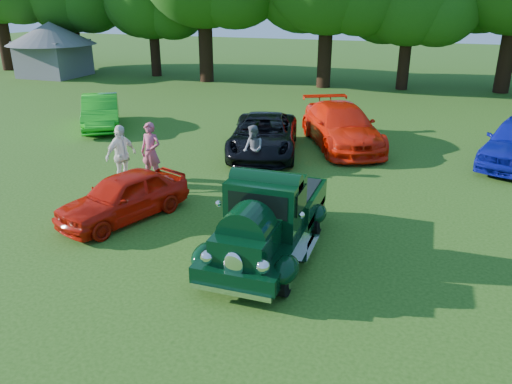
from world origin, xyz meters
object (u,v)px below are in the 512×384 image
(back_car_black, at_px, (264,135))
(spectator_white, at_px, (121,156))
(red_convertible, at_px, (123,196))
(gazebo, at_px, (52,43))
(spectator_pink, at_px, (151,152))
(hero_pickup, at_px, (269,220))
(back_car_orange, at_px, (341,126))
(spectator_grey, at_px, (253,149))
(back_car_lime, at_px, (101,112))

(back_car_black, distance_m, spectator_white, 5.65)
(red_convertible, relative_size, gazebo, 0.59)
(spectator_pink, bearing_deg, hero_pickup, -32.78)
(back_car_orange, height_order, gazebo, gazebo)
(hero_pickup, height_order, spectator_white, spectator_white)
(back_car_black, xyz_separation_m, spectator_pink, (-2.56, -3.92, 0.22))
(hero_pickup, bearing_deg, back_car_orange, 89.64)
(hero_pickup, relative_size, spectator_white, 2.51)
(spectator_grey, xyz_separation_m, spectator_white, (-3.54, -2.47, 0.16))
(back_car_orange, bearing_deg, spectator_pink, -157.80)
(gazebo, bearing_deg, spectator_grey, -36.77)
(back_car_lime, bearing_deg, gazebo, 102.11)
(red_convertible, distance_m, spectator_pink, 3.09)
(hero_pickup, bearing_deg, spectator_white, 154.18)
(red_convertible, bearing_deg, spectator_white, 143.95)
(red_convertible, relative_size, spectator_white, 1.92)
(red_convertible, height_order, spectator_grey, spectator_grey)
(red_convertible, height_order, gazebo, gazebo)
(back_car_orange, distance_m, spectator_white, 8.86)
(hero_pickup, xyz_separation_m, spectator_pink, (-5.11, 3.51, 0.13))
(back_car_orange, relative_size, spectator_grey, 3.44)
(back_car_black, bearing_deg, red_convertible, -117.41)
(red_convertible, relative_size, spectator_pink, 1.96)
(red_convertible, xyz_separation_m, gazebo, (-19.16, 20.57, 1.76))
(spectator_white, distance_m, gazebo, 25.51)
(hero_pickup, distance_m, spectator_white, 6.40)
(gazebo, bearing_deg, red_convertible, -47.03)
(red_convertible, relative_size, spectator_grey, 2.28)
(spectator_pink, relative_size, gazebo, 0.30)
(red_convertible, bearing_deg, hero_pickup, 13.03)
(spectator_pink, bearing_deg, spectator_grey, 32.79)
(back_car_orange, bearing_deg, hero_pickup, -117.17)
(spectator_white, bearing_deg, back_car_lime, 57.63)
(red_convertible, bearing_deg, back_car_lime, 148.56)
(hero_pickup, relative_size, back_car_orange, 0.87)
(spectator_grey, xyz_separation_m, gazebo, (-21.22, 15.86, 1.58))
(back_car_black, xyz_separation_m, spectator_white, (-3.21, -4.65, 0.24))
(back_car_lime, xyz_separation_m, spectator_grey, (8.61, -3.63, 0.09))
(back_car_lime, distance_m, back_car_orange, 10.90)
(back_car_lime, distance_m, spectator_grey, 9.34)
(spectator_white, bearing_deg, gazebo, 61.87)
(back_car_black, bearing_deg, back_car_orange, 24.56)
(red_convertible, relative_size, back_car_lime, 0.84)
(red_convertible, xyz_separation_m, back_car_orange, (4.34, 8.91, 0.18))
(spectator_pink, bearing_deg, back_car_black, 58.52)
(spectator_white, bearing_deg, spectator_grey, -37.16)
(back_car_black, bearing_deg, hero_pickup, -84.40)
(back_car_black, xyz_separation_m, spectator_grey, (0.34, -2.17, 0.09))
(back_car_lime, height_order, gazebo, gazebo)
(back_car_orange, distance_m, spectator_grey, 4.78)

